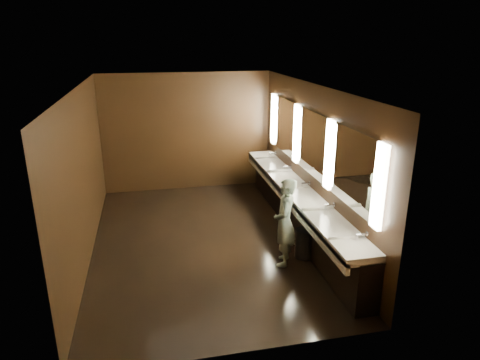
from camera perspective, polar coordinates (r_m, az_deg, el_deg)
The scene contains 10 objects.
floor at distance 7.99m, azimuth -4.62°, elevation -8.10°, with size 6.00×6.00×0.00m, color black.
ceiling at distance 7.18m, azimuth -5.21°, elevation 12.26°, with size 4.00×6.00×0.02m, color #2D2D2B.
wall_back at distance 10.36m, azimuth -7.08°, elevation 6.34°, with size 4.00×0.02×2.80m, color black.
wall_front at distance 4.72m, azimuth -0.06°, elevation -9.08°, with size 4.00×0.02×2.80m, color black.
wall_left at distance 7.50m, azimuth -20.21°, elevation 0.49°, with size 0.02×6.00×2.80m, color black.
wall_right at distance 7.95m, azimuth 9.55°, elevation 2.41°, with size 0.02×6.00×2.80m, color black.
sink_counter at distance 8.18m, azimuth 7.86°, elevation -3.75°, with size 0.55×5.40×1.01m.
mirror_band at distance 7.86m, azimuth 9.55°, elevation 4.85°, with size 0.06×5.03×1.15m.
person at distance 6.97m, azimuth 5.99°, elevation -5.62°, with size 0.54×0.35×1.48m, color #7EB8BD.
trash_bin at distance 7.42m, azimuth 8.61°, elevation -8.32°, with size 0.32×0.32×0.50m, color black.
Camera 1 is at (-0.87, -7.08, 3.61)m, focal length 32.00 mm.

